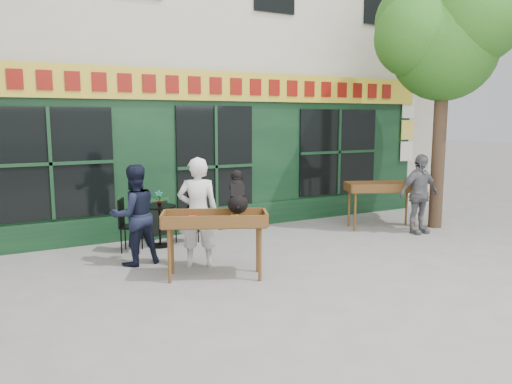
% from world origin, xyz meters
% --- Properties ---
extents(ground, '(80.00, 80.00, 0.00)m').
position_xyz_m(ground, '(0.00, 0.00, 0.00)').
color(ground, slate).
rests_on(ground, ground).
extents(building, '(14.00, 7.26, 10.00)m').
position_xyz_m(building, '(0.00, 5.97, 4.97)').
color(building, beige).
rests_on(building, ground).
extents(street_tree, '(3.05, 2.90, 5.60)m').
position_xyz_m(street_tree, '(4.34, 0.36, 4.11)').
color(street_tree, '#382619').
rests_on(street_tree, ground).
extents(book_cart_center, '(1.62, 1.18, 0.99)m').
position_xyz_m(book_cart_center, '(-1.32, -0.59, 0.82)').
color(book_cart_center, brown).
rests_on(book_cart_center, ground).
extents(dog, '(0.56, 0.69, 0.60)m').
position_xyz_m(dog, '(-0.97, -0.64, 1.29)').
color(dog, black).
rests_on(dog, book_cart_center).
extents(woman, '(0.76, 0.65, 1.75)m').
position_xyz_m(woman, '(-1.32, 0.06, 0.88)').
color(woman, silver).
rests_on(woman, ground).
extents(book_cart_right, '(1.62, 1.15, 0.99)m').
position_xyz_m(book_cart_right, '(3.22, 0.81, 0.82)').
color(book_cart_right, brown).
rests_on(book_cart_right, ground).
extents(man_right, '(0.97, 0.44, 1.63)m').
position_xyz_m(man_right, '(3.52, 0.06, 0.82)').
color(man_right, slate).
rests_on(man_right, ground).
extents(bistro_table, '(0.60, 0.60, 0.76)m').
position_xyz_m(bistro_table, '(-1.48, 1.55, 0.54)').
color(bistro_table, black).
rests_on(bistro_table, ground).
extents(bistro_chair_left, '(0.49, 0.49, 0.95)m').
position_xyz_m(bistro_chair_left, '(-2.11, 1.49, 0.56)').
color(bistro_chair_left, black).
rests_on(bistro_chair_left, ground).
extents(bistro_chair_right, '(0.46, 0.45, 0.95)m').
position_xyz_m(bistro_chair_right, '(-0.84, 1.63, 0.56)').
color(bistro_chair_right, black).
rests_on(bistro_chair_right, ground).
extents(potted_plant, '(0.17, 0.13, 0.29)m').
position_xyz_m(potted_plant, '(-1.48, 1.55, 0.91)').
color(potted_plant, gray).
rests_on(potted_plant, bistro_table).
extents(man_left, '(0.86, 0.71, 1.63)m').
position_xyz_m(man_left, '(-2.18, 0.65, 0.81)').
color(man_left, black).
rests_on(man_left, ground).
extents(chalkboard, '(0.58, 0.29, 0.79)m').
position_xyz_m(chalkboard, '(-1.29, 2.19, 0.40)').
color(chalkboard, black).
rests_on(chalkboard, ground).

